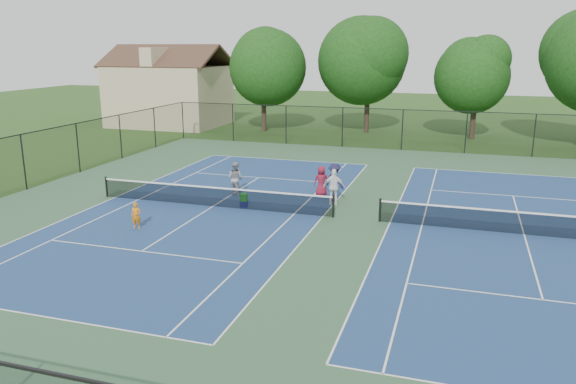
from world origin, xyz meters
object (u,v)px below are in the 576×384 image
(bystander_a, at_px, (334,187))
(ball_hopper, at_px, (244,197))
(instructor, at_px, (235,178))
(bystander_b, at_px, (335,181))
(child_player, at_px, (136,216))
(tree_back_c, at_px, (477,72))
(ball_crate, at_px, (244,204))
(tree_back_b, at_px, (369,57))
(clapboard_house, at_px, (170,93))
(tree_back_a, at_px, (263,63))
(bystander_c, at_px, (321,181))

(bystander_a, xyz_separation_m, ball_hopper, (-4.05, -1.68, -0.42))
(instructor, bearing_deg, ball_hopper, 135.07)
(bystander_a, height_order, bystander_b, bystander_b)
(child_player, bearing_deg, bystander_b, 24.07)
(tree_back_c, xyz_separation_m, ball_hopper, (-10.55, -24.60, -5.01))
(bystander_a, height_order, ball_hopper, bystander_a)
(tree_back_c, distance_m, bystander_a, 24.26)
(bystander_b, xyz_separation_m, ball_crate, (-3.82, -2.81, -0.76))
(tree_back_b, bearing_deg, tree_back_c, -6.34)
(tree_back_c, bearing_deg, child_player, -115.22)
(clapboard_house, relative_size, bystander_a, 6.06)
(tree_back_a, distance_m, instructor, 23.07)
(tree_back_b, bearing_deg, instructor, -96.78)
(ball_crate, distance_m, ball_hopper, 0.33)
(bystander_c, bearing_deg, instructor, -8.85)
(tree_back_b, distance_m, tree_back_c, 9.12)
(clapboard_house, bearing_deg, tree_back_b, 3.01)
(ball_crate, bearing_deg, tree_back_a, 107.51)
(bystander_a, height_order, ball_crate, bystander_a)
(child_player, distance_m, ball_hopper, 5.43)
(bystander_a, bearing_deg, tree_back_c, -113.74)
(child_player, relative_size, ball_hopper, 3.10)
(tree_back_a, relative_size, bystander_c, 5.85)
(tree_back_c, height_order, clapboard_house, tree_back_c)
(tree_back_a, bearing_deg, bystander_b, -61.55)
(child_player, distance_m, ball_crate, 5.44)
(clapboard_house, bearing_deg, tree_back_a, -5.71)
(tree_back_a, relative_size, bystander_b, 5.05)
(clapboard_house, bearing_deg, bystander_a, -46.84)
(bystander_c, bearing_deg, tree_back_b, -109.59)
(bystander_b, distance_m, bystander_c, 0.82)
(tree_back_b, relative_size, child_player, 8.83)
(bystander_b, relative_size, bystander_c, 1.16)
(tree_back_a, relative_size, child_player, 8.06)
(child_player, bearing_deg, bystander_a, 18.30)
(bystander_b, bearing_deg, tree_back_a, -29.13)
(clapboard_house, relative_size, ball_crate, 31.42)
(tree_back_a, distance_m, bystander_c, 23.62)
(bystander_c, bearing_deg, tree_back_a, -86.27)
(ball_crate, relative_size, ball_hopper, 0.94)
(ball_crate, bearing_deg, clapboard_house, 125.35)
(tree_back_c, relative_size, bystander_c, 5.36)
(tree_back_c, relative_size, clapboard_house, 0.78)
(child_player, height_order, ball_hopper, child_player)
(tree_back_a, height_order, bystander_a, tree_back_a)
(tree_back_b, bearing_deg, bystander_b, -84.32)
(tree_back_c, height_order, bystander_c, tree_back_c)
(clapboard_house, relative_size, instructor, 6.17)
(child_player, relative_size, instructor, 0.65)
(bystander_c, bearing_deg, ball_hopper, 22.06)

